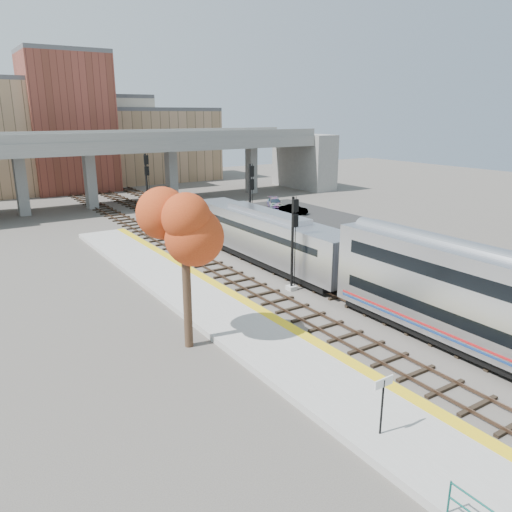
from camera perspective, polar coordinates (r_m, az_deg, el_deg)
ground at (r=30.43m, az=13.40°, el=-7.01°), size 160.00×160.00×0.00m
platform at (r=25.98m, az=2.06°, el=-10.28°), size 4.50×60.00×0.35m
yellow_strip at (r=26.93m, az=5.42°, el=-8.92°), size 0.70×60.00×0.01m
tracks at (r=39.95m, az=1.41°, el=-0.87°), size 10.70×95.00×0.25m
overpass at (r=69.21m, az=-11.33°, el=10.85°), size 54.00×12.00×9.50m
buildings_far at (r=88.45m, az=-19.05°, el=12.71°), size 43.00×21.00×20.60m
parking_lot at (r=59.58m, az=3.39°, el=4.70°), size 14.00×18.00×0.04m
locomotive at (r=39.69m, az=1.21°, el=2.31°), size 3.02×19.05×4.10m
signal_mast_near at (r=33.40m, az=4.24°, el=1.05°), size 0.60×0.64×6.44m
signal_mast_mid at (r=45.02m, az=-0.65°, el=5.85°), size 0.60×0.64×7.39m
signal_mast_far at (r=56.15m, az=-12.33°, el=7.59°), size 0.60×0.64×7.50m
station_sign at (r=19.10m, az=14.31°, el=-15.06°), size 0.90×0.08×2.27m
tree at (r=24.50m, az=-8.20°, el=3.50°), size 3.60×3.60×8.68m
car_a at (r=53.43m, az=2.63°, el=4.06°), size 2.61×3.72×1.18m
car_b at (r=60.05m, az=4.31°, el=5.33°), size 2.95×3.42×1.11m
car_c at (r=63.92m, az=2.16°, el=6.07°), size 3.40×4.53×1.22m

